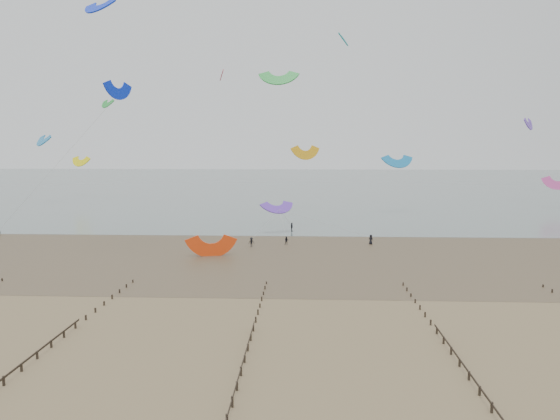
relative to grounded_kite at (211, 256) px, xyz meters
The scene contains 6 objects.
ground 30.51m from the grounded_kite, 77.83° to the right, with size 500.00×500.00×0.00m, color brown.
sea_and_shore 5.15m from the grounded_kite, 62.75° to the left, with size 500.00×665.00×0.03m.
groynes 49.98m from the grounded_kite, 77.95° to the right, with size 72.16×50.16×1.00m.
kitesurfers 40.88m from the grounded_kite, 25.27° to the left, with size 94.60×19.06×1.89m.
grounded_kite is the anchor object (origin of this frame).
kites_airborne 63.97m from the grounded_kite, 86.98° to the left, with size 239.85×129.45×44.39m.
Camera 1 is at (9.03, -58.52, 18.40)m, focal length 35.00 mm.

